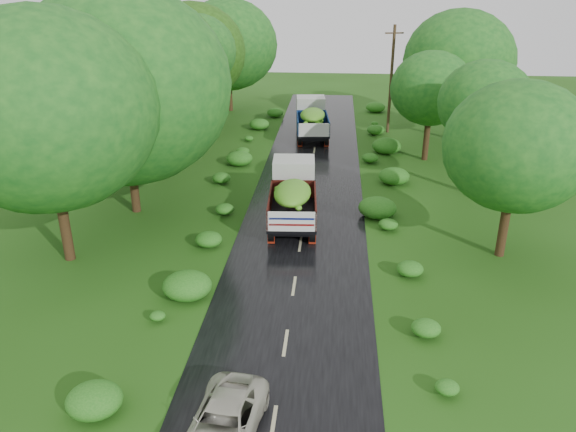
# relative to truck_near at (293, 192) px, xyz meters

# --- Properties ---
(ground) EXTENTS (120.00, 120.00, 0.00)m
(ground) POSITION_rel_truck_near_xyz_m (0.59, -11.01, -1.57)
(ground) COLOR #1E460F
(ground) RESTS_ON ground
(road) EXTENTS (6.50, 80.00, 0.02)m
(road) POSITION_rel_truck_near_xyz_m (0.59, -6.01, -1.56)
(road) COLOR black
(road) RESTS_ON ground
(road_lines) EXTENTS (0.12, 69.60, 0.00)m
(road_lines) POSITION_rel_truck_near_xyz_m (0.59, -5.01, -1.55)
(road_lines) COLOR #BFB78C
(road_lines) RESTS_ON road
(truck_near) EXTENTS (2.71, 6.74, 2.78)m
(truck_near) POSITION_rel_truck_near_xyz_m (0.00, 0.00, 0.00)
(truck_near) COLOR black
(truck_near) RESTS_ON ground
(truck_far) EXTENTS (2.98, 6.91, 2.83)m
(truck_far) POSITION_rel_truck_near_xyz_m (0.19, 16.86, 0.02)
(truck_far) COLOR black
(truck_far) RESTS_ON ground
(car) EXTENTS (2.29, 4.21, 1.12)m
(car) POSITION_rel_truck_near_xyz_m (-0.72, -15.69, -0.99)
(car) COLOR beige
(car) RESTS_ON road
(utility_pole) EXTENTS (1.49, 0.44, 8.57)m
(utility_pole) POSITION_rel_truck_near_xyz_m (6.45, 18.80, 2.84)
(utility_pole) COLOR #382616
(utility_pole) RESTS_ON ground
(trees_left) EXTENTS (6.21, 35.43, 9.02)m
(trees_left) POSITION_rel_truck_near_xyz_m (-9.20, 9.45, 4.95)
(trees_left) COLOR black
(trees_left) RESTS_ON ground
(trees_right) EXTENTS (6.51, 31.24, 7.96)m
(trees_right) POSITION_rel_truck_near_xyz_m (10.31, 10.60, 3.88)
(trees_right) COLOR black
(trees_right) RESTS_ON ground
(shrubs) EXTENTS (11.90, 44.00, 0.70)m
(shrubs) POSITION_rel_truck_near_xyz_m (0.59, 2.99, -1.22)
(shrubs) COLOR #1B6317
(shrubs) RESTS_ON ground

